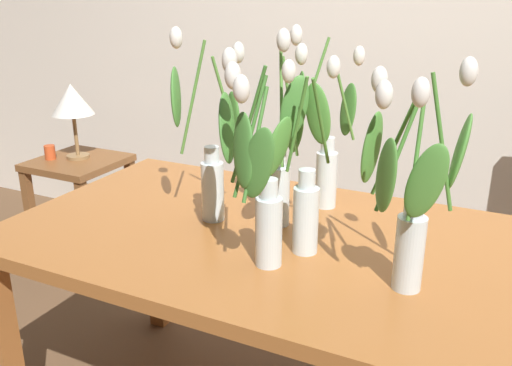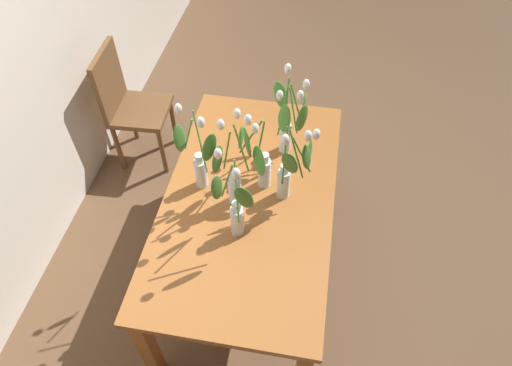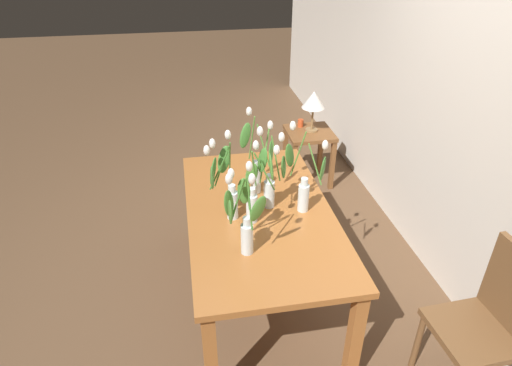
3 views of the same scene
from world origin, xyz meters
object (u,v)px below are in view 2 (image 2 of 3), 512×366
Objects in this scene: tulip_vase_3 at (198,162)px; tulip_vase_5 at (235,210)px; dining_table at (249,207)px; tulip_vase_0 at (260,163)px; tulip_vase_1 at (291,171)px; tulip_vase_2 at (289,122)px; tulip_vase_4 at (234,175)px; dining_chair at (128,102)px.

tulip_vase_3 reaches higher than tulip_vase_5.
tulip_vase_5 is (-0.24, 0.02, 0.28)m from dining_table.
dining_table is 0.28m from tulip_vase_0.
tulip_vase_2 is at bearing 8.95° from tulip_vase_1.
tulip_vase_1 is 0.94× the size of tulip_vase_4.
dining_chair is (1.12, 1.03, -0.40)m from tulip_vase_5.
tulip_vase_5 is at bearing -137.38° from dining_chair.
tulip_vase_1 is 0.94× the size of tulip_vase_3.
dining_table is 2.99× the size of tulip_vase_2.
tulip_vase_3 is at bearing -137.19° from dining_chair.
dining_table is at bearing 153.49° from tulip_vase_0.
tulip_vase_3 is 0.37m from tulip_vase_5.
tulip_vase_5 is (-0.21, -0.05, 0.00)m from tulip_vase_4.
tulip_vase_3 reaches higher than tulip_vase_2.
tulip_vase_2 is 0.94× the size of tulip_vase_3.
tulip_vase_2 is (0.38, -0.15, 0.31)m from dining_table.
tulip_vase_1 is 1.00× the size of tulip_vase_2.
tulip_vase_1 reaches higher than dining_table.
tulip_vase_4 is (-0.40, 0.22, -0.04)m from tulip_vase_2.
dining_chair is at bearing 42.62° from tulip_vase_5.
dining_table is 2.80× the size of tulip_vase_4.
tulip_vase_4 is at bearing 100.84° from tulip_vase_1.
tulip_vase_4 reaches higher than dining_chair.
tulip_vase_0 reaches higher than dining_chair.
dining_table is 0.37m from tulip_vase_1.
tulip_vase_4 is (-0.11, 0.11, 0.01)m from tulip_vase_0.
dining_table is 2.82× the size of tulip_vase_5.
tulip_vase_1 is at bearing -124.03° from dining_chair.
tulip_vase_2 reaches higher than dining_table.
tulip_vase_5 is at bearing 168.60° from tulip_vase_0.
tulip_vase_2 reaches higher than tulip_vase_0.
tulip_vase_5 is at bearing 163.91° from tulip_vase_2.
tulip_vase_0 is 0.89× the size of tulip_vase_5.
dining_chair is at bearing 42.81° from tulip_vase_3.
dining_table is 2.98× the size of tulip_vase_1.
tulip_vase_1 is at bearing -90.84° from tulip_vase_3.
tulip_vase_0 is 0.32m from tulip_vase_3.
tulip_vase_1 is at bearing -79.16° from tulip_vase_4.
dining_chair is (0.50, 1.21, -0.44)m from tulip_vase_2.
tulip_vase_1 reaches higher than dining_chair.
tulip_vase_2 is at bearing -29.24° from tulip_vase_4.
tulip_vase_2 is 0.54m from tulip_vase_3.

